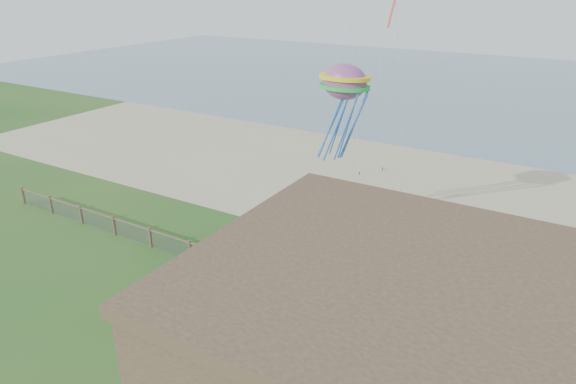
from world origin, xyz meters
The scene contains 7 objects.
ground centered at (0.00, 0.00, 0.00)m, with size 160.00×160.00×0.00m, color #21501B.
sand_beach centered at (0.00, 22.00, 0.00)m, with size 72.00×20.00×0.02m, color tan.
ocean centered at (0.00, 66.00, 0.00)m, with size 160.00×68.00×0.02m, color slate.
chainlink_fence centered at (0.00, 6.00, 0.55)m, with size 36.20×0.20×1.25m, color brown, non-canonical shape.
motel_deck centered at (13.00, 5.00, 0.25)m, with size 15.00×2.00×0.50m, color brown.
picnic_table centered at (2.80, 5.00, 0.40)m, with size 1.92×1.45×0.81m, color brown, non-canonical shape.
octopus_kite centered at (2.09, 14.26, 7.40)m, with size 3.07×2.17×6.33m, color orange, non-canonical shape.
Camera 1 is at (14.34, -12.51, 14.51)m, focal length 32.00 mm.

